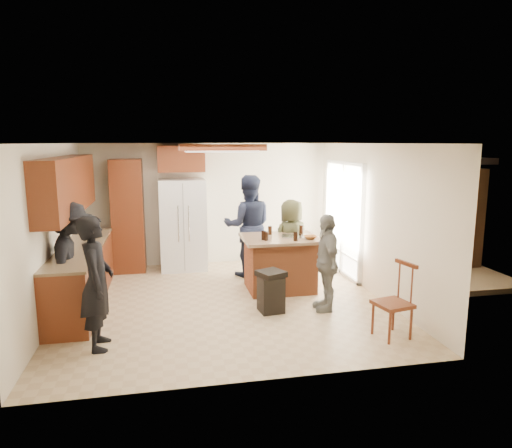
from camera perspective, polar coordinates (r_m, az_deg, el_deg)
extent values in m
plane|color=tan|center=(7.41, -3.91, -9.69)|extent=(5.00, 5.00, 0.00)
plane|color=white|center=(6.97, -4.17, 10.02)|extent=(5.00, 5.00, 0.00)
plane|color=beige|center=(9.54, -5.97, 2.50)|extent=(5.00, 0.00, 5.00)
plane|color=beige|center=(4.68, -0.08, -5.53)|extent=(5.00, 0.00, 5.00)
plane|color=beige|center=(7.21, -24.14, -0.83)|extent=(0.00, 5.00, 5.00)
plane|color=beige|center=(7.80, 14.50, 0.51)|extent=(0.00, 5.00, 5.00)
cube|color=white|center=(8.90, 10.98, 0.51)|extent=(0.02, 1.60, 2.10)
cube|color=white|center=(8.90, 10.86, 0.51)|extent=(0.08, 1.72, 2.10)
cube|color=maroon|center=(7.17, -4.36, 9.54)|extent=(1.30, 0.70, 0.10)
cube|color=white|center=(7.17, -4.36, 9.06)|extent=(1.10, 0.50, 0.02)
cube|color=olive|center=(9.81, 19.05, -5.56)|extent=(3.00, 3.00, 0.10)
cube|color=#593319|center=(10.46, 21.04, 1.16)|extent=(1.40, 1.60, 2.00)
imported|color=black|center=(5.92, -19.30, -6.94)|extent=(0.47, 0.62, 1.66)
imported|color=#1B2136|center=(8.60, -0.98, -0.23)|extent=(0.99, 0.68, 1.92)
imported|color=#35361F|center=(8.32, 4.45, -2.07)|extent=(0.84, 0.66, 1.51)
imported|color=gray|center=(6.95, 8.79, -4.77)|extent=(0.52, 0.90, 1.47)
imported|color=black|center=(6.98, -22.08, -4.34)|extent=(0.60, 1.15, 1.71)
cube|color=maroon|center=(7.72, -20.88, -6.12)|extent=(0.60, 3.00, 0.88)
cube|color=#846B4C|center=(7.61, -21.10, -2.78)|extent=(0.64, 3.00, 0.04)
cube|color=maroon|center=(7.48, -22.52, 4.49)|extent=(0.35, 3.00, 0.85)
cube|color=maroon|center=(9.25, -15.68, 0.99)|extent=(0.60, 0.60, 2.20)
cube|color=maroon|center=(9.13, -9.37, 8.06)|extent=(0.90, 0.60, 0.50)
cube|color=white|center=(9.18, -9.12, -0.09)|extent=(0.90, 0.72, 1.80)
cube|color=gray|center=(8.82, -9.02, -0.50)|extent=(0.01, 0.01, 1.71)
cylinder|color=silver|center=(8.78, -9.68, 0.02)|extent=(0.02, 0.02, 0.70)
cylinder|color=silver|center=(8.79, -8.38, 0.07)|extent=(0.02, 0.02, 0.70)
cube|color=#AA522C|center=(7.88, 3.01, -5.11)|extent=(1.10, 0.85, 0.88)
cube|color=#84674C|center=(7.77, 3.04, -1.80)|extent=(1.28, 1.03, 0.05)
cube|color=silver|center=(7.78, 4.92, -1.55)|extent=(0.52, 0.44, 0.02)
imported|color=brown|center=(7.65, 6.78, -1.66)|extent=(0.22, 0.22, 0.05)
cylinder|color=black|center=(7.52, 0.94, -1.42)|extent=(0.07, 0.07, 0.15)
cylinder|color=black|center=(7.94, 1.75, -0.79)|extent=(0.07, 0.07, 0.15)
cylinder|color=black|center=(8.08, 5.68, -0.65)|extent=(0.07, 0.07, 0.15)
cylinder|color=black|center=(7.44, 4.97, -1.57)|extent=(0.07, 0.07, 0.15)
cylinder|color=black|center=(7.47, 1.29, -1.50)|extent=(0.07, 0.07, 0.15)
cube|color=black|center=(6.92, 1.88, -8.73)|extent=(0.38, 0.38, 0.55)
cube|color=black|center=(6.82, 1.90, -6.22)|extent=(0.47, 0.47, 0.08)
cube|color=maroon|center=(6.25, 16.70, -9.56)|extent=(0.50, 0.50, 0.05)
cylinder|color=maroon|center=(6.11, 16.37, -12.33)|extent=(0.04, 0.04, 0.44)
cylinder|color=maroon|center=(6.32, 18.80, -11.70)|extent=(0.04, 0.04, 0.44)
cylinder|color=maroon|center=(6.35, 14.39, -11.34)|extent=(0.04, 0.04, 0.44)
cylinder|color=maroon|center=(6.56, 16.79, -10.78)|extent=(0.04, 0.04, 0.44)
cube|color=maroon|center=(6.22, 18.29, -4.74)|extent=(0.12, 0.40, 0.05)
cylinder|color=maroon|center=(6.20, 18.90, -7.22)|extent=(0.03, 0.03, 0.50)
cylinder|color=maroon|center=(6.37, 17.45, -6.67)|extent=(0.03, 0.03, 0.50)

